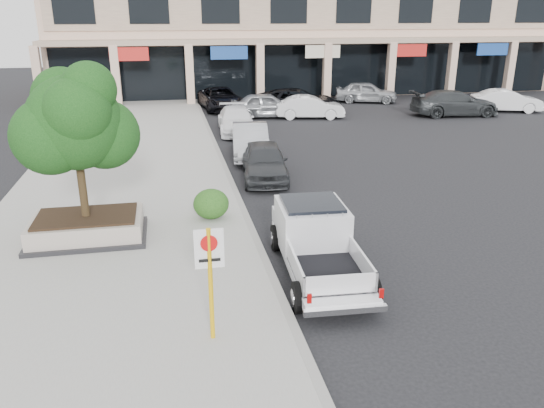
{
  "coord_description": "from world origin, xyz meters",
  "views": [
    {
      "loc": [
        -3.81,
        -11.3,
        6.1
      ],
      "look_at": [
        -1.24,
        1.5,
        1.43
      ],
      "focal_mm": 35.0,
      "sensor_mm": 36.0,
      "label": 1
    }
  ],
  "objects_px": {
    "lot_car_e": "(366,92)",
    "planter": "(87,227)",
    "lot_car_a": "(267,105)",
    "no_parking_sign": "(210,269)",
    "curb_car_b": "(250,141)",
    "lot_car_b": "(310,107)",
    "planter_tree": "(80,122)",
    "curb_car_a": "(265,161)",
    "curb_car_d": "(221,99)",
    "curb_car_c": "(236,120)",
    "lot_car_d": "(297,101)",
    "lot_car_f": "(506,101)",
    "pickup_truck": "(319,245)",
    "lot_car_c": "(455,103)"
  },
  "relations": [
    {
      "from": "lot_car_e",
      "to": "planter",
      "type": "bearing_deg",
      "value": 163.5
    },
    {
      "from": "lot_car_a",
      "to": "no_parking_sign",
      "type": "bearing_deg",
      "value": 172.01
    },
    {
      "from": "no_parking_sign",
      "to": "curb_car_b",
      "type": "relative_size",
      "value": 0.52
    },
    {
      "from": "lot_car_b",
      "to": "planter",
      "type": "bearing_deg",
      "value": 157.47
    },
    {
      "from": "planter_tree",
      "to": "no_parking_sign",
      "type": "distance_m",
      "value": 6.68
    },
    {
      "from": "curb_car_a",
      "to": "planter_tree",
      "type": "bearing_deg",
      "value": -132.96
    },
    {
      "from": "lot_car_b",
      "to": "curb_car_d",
      "type": "bearing_deg",
      "value": 60.33
    },
    {
      "from": "curb_car_a",
      "to": "curb_car_c",
      "type": "bearing_deg",
      "value": 96.34
    },
    {
      "from": "no_parking_sign",
      "to": "curb_car_a",
      "type": "bearing_deg",
      "value": 74.22
    },
    {
      "from": "planter_tree",
      "to": "lot_car_d",
      "type": "xyz_separation_m",
      "value": [
        10.63,
        18.9,
        -2.6
      ]
    },
    {
      "from": "lot_car_e",
      "to": "curb_car_c",
      "type": "bearing_deg",
      "value": 148.85
    },
    {
      "from": "curb_car_d",
      "to": "lot_car_e",
      "type": "relative_size",
      "value": 1.19
    },
    {
      "from": "planter_tree",
      "to": "lot_car_f",
      "type": "height_order",
      "value": "planter_tree"
    },
    {
      "from": "curb_car_a",
      "to": "lot_car_f",
      "type": "xyz_separation_m",
      "value": [
        18.58,
        11.96,
        0.01
      ]
    },
    {
      "from": "lot_car_f",
      "to": "pickup_truck",
      "type": "bearing_deg",
      "value": 155.18
    },
    {
      "from": "lot_car_d",
      "to": "curb_car_b",
      "type": "bearing_deg",
      "value": 173.97
    },
    {
      "from": "planter_tree",
      "to": "planter",
      "type": "bearing_deg",
      "value": -131.03
    },
    {
      "from": "no_parking_sign",
      "to": "lot_car_d",
      "type": "distance_m",
      "value": 25.88
    },
    {
      "from": "planter",
      "to": "lot_car_b",
      "type": "bearing_deg",
      "value": 57.18
    },
    {
      "from": "curb_car_b",
      "to": "curb_car_a",
      "type": "bearing_deg",
      "value": -83.61
    },
    {
      "from": "lot_car_a",
      "to": "curb_car_a",
      "type": "bearing_deg",
      "value": 174.11
    },
    {
      "from": "pickup_truck",
      "to": "curb_car_a",
      "type": "height_order",
      "value": "pickup_truck"
    },
    {
      "from": "lot_car_c",
      "to": "lot_car_f",
      "type": "distance_m",
      "value": 4.22
    },
    {
      "from": "curb_car_b",
      "to": "lot_car_f",
      "type": "height_order",
      "value": "curb_car_b"
    },
    {
      "from": "lot_car_c",
      "to": "lot_car_b",
      "type": "bearing_deg",
      "value": 88.74
    },
    {
      "from": "planter",
      "to": "lot_car_d",
      "type": "xyz_separation_m",
      "value": [
        10.77,
        19.05,
        0.33
      ]
    },
    {
      "from": "pickup_truck",
      "to": "curb_car_c",
      "type": "distance_m",
      "value": 17.17
    },
    {
      "from": "curb_car_d",
      "to": "lot_car_c",
      "type": "relative_size",
      "value": 0.96
    },
    {
      "from": "planter_tree",
      "to": "curb_car_c",
      "type": "distance_m",
      "value": 15.35
    },
    {
      "from": "curb_car_a",
      "to": "lot_car_e",
      "type": "relative_size",
      "value": 0.94
    },
    {
      "from": "planter",
      "to": "lot_car_a",
      "type": "distance_m",
      "value": 20.03
    },
    {
      "from": "curb_car_b",
      "to": "lot_car_a",
      "type": "xyz_separation_m",
      "value": [
        2.56,
        9.44,
        0.04
      ]
    },
    {
      "from": "pickup_truck",
      "to": "lot_car_d",
      "type": "bearing_deg",
      "value": 80.7
    },
    {
      "from": "lot_car_e",
      "to": "lot_car_c",
      "type": "bearing_deg",
      "value": -130.16
    },
    {
      "from": "no_parking_sign",
      "to": "planter",
      "type": "bearing_deg",
      "value": 118.04
    },
    {
      "from": "curb_car_c",
      "to": "lot_car_c",
      "type": "distance_m",
      "value": 14.53
    },
    {
      "from": "pickup_truck",
      "to": "lot_car_e",
      "type": "xyz_separation_m",
      "value": [
        11.05,
        25.78,
        -0.04
      ]
    },
    {
      "from": "lot_car_a",
      "to": "lot_car_f",
      "type": "bearing_deg",
      "value": -88.32
    },
    {
      "from": "curb_car_b",
      "to": "lot_car_f",
      "type": "bearing_deg",
      "value": 30.87
    },
    {
      "from": "pickup_truck",
      "to": "lot_car_a",
      "type": "xyz_separation_m",
      "value": [
        2.75,
        21.24,
        -0.02
      ]
    },
    {
      "from": "no_parking_sign",
      "to": "lot_car_e",
      "type": "height_order",
      "value": "no_parking_sign"
    },
    {
      "from": "lot_car_a",
      "to": "lot_car_b",
      "type": "bearing_deg",
      "value": -101.14
    },
    {
      "from": "curb_car_c",
      "to": "lot_car_f",
      "type": "bearing_deg",
      "value": 12.97
    },
    {
      "from": "curb_car_a",
      "to": "lot_car_c",
      "type": "xyz_separation_m",
      "value": [
        14.42,
        11.26,
        0.08
      ]
    },
    {
      "from": "planter",
      "to": "no_parking_sign",
      "type": "height_order",
      "value": "no_parking_sign"
    },
    {
      "from": "planter",
      "to": "planter_tree",
      "type": "bearing_deg",
      "value": 48.97
    },
    {
      "from": "pickup_truck",
      "to": "lot_car_e",
      "type": "distance_m",
      "value": 28.05
    },
    {
      "from": "curb_car_a",
      "to": "curb_car_d",
      "type": "xyz_separation_m",
      "value": [
        0.06,
        16.48,
        0.02
      ]
    },
    {
      "from": "lot_car_c",
      "to": "lot_car_e",
      "type": "bearing_deg",
      "value": 34.19
    },
    {
      "from": "curb_car_b",
      "to": "lot_car_a",
      "type": "relative_size",
      "value": 0.98
    }
  ]
}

